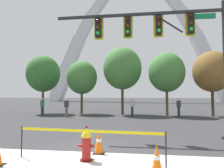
% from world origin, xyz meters
% --- Properties ---
extents(ground_plane, '(240.00, 240.00, 0.00)m').
position_xyz_m(ground_plane, '(0.00, 0.00, 0.00)').
color(ground_plane, '#333335').
extents(fire_hydrant, '(0.46, 0.48, 0.99)m').
position_xyz_m(fire_hydrant, '(0.15, -0.94, 0.47)').
color(fire_hydrant, '#5E0F0D').
rests_on(fire_hydrant, ground).
extents(caution_tape_barrier, '(4.26, 0.37, 0.94)m').
position_xyz_m(caution_tape_barrier, '(0.23, -1.04, 0.63)').
color(caution_tape_barrier, '#232326').
rests_on(caution_tape_barrier, ground).
extents(traffic_cone_by_hydrant, '(0.36, 0.36, 0.73)m').
position_xyz_m(traffic_cone_by_hydrant, '(2.07, -1.77, 0.36)').
color(traffic_cone_by_hydrant, black).
rests_on(traffic_cone_by_hydrant, ground).
extents(traffic_cone_mid_sidewalk, '(0.36, 0.36, 0.73)m').
position_xyz_m(traffic_cone_mid_sidewalk, '(0.35, -0.17, 0.36)').
color(traffic_cone_mid_sidewalk, black).
rests_on(traffic_cone_mid_sidewalk, ground).
extents(traffic_signal_gantry, '(7.82, 0.44, 6.00)m').
position_xyz_m(traffic_signal_gantry, '(2.93, 2.73, 4.40)').
color(traffic_signal_gantry, '#232326').
rests_on(traffic_signal_gantry, ground).
extents(monument_arch, '(49.82, 3.28, 36.29)m').
position_xyz_m(monument_arch, '(-0.00, 51.69, 15.92)').
color(monument_arch, silver).
rests_on(monument_arch, ground).
extents(tree_far_left, '(3.34, 3.34, 5.85)m').
position_xyz_m(tree_far_left, '(-8.13, 13.05, 4.00)').
color(tree_far_left, brown).
rests_on(tree_far_left, ground).
extents(tree_left_mid, '(3.00, 3.00, 5.25)m').
position_xyz_m(tree_left_mid, '(-4.12, 13.14, 3.59)').
color(tree_left_mid, brown).
rests_on(tree_left_mid, ground).
extents(tree_center_left, '(3.68, 3.68, 6.43)m').
position_xyz_m(tree_center_left, '(-0.09, 13.06, 4.40)').
color(tree_center_left, '#473323').
rests_on(tree_center_left, ground).
extents(tree_center_right, '(3.27, 3.27, 5.72)m').
position_xyz_m(tree_center_right, '(3.98, 12.57, 3.91)').
color(tree_center_right, brown).
rests_on(tree_center_right, ground).
extents(tree_right_mid, '(3.27, 3.27, 5.73)m').
position_xyz_m(tree_right_mid, '(7.85, 12.52, 3.92)').
color(tree_right_mid, '#473323').
rests_on(tree_right_mid, ground).
extents(pedestrian_walking_left, '(0.39, 0.37, 1.59)m').
position_xyz_m(pedestrian_walking_left, '(0.89, 11.55, 0.82)').
color(pedestrian_walking_left, '#232847').
rests_on(pedestrian_walking_left, ground).
extents(pedestrian_standing_center, '(0.35, 0.22, 1.59)m').
position_xyz_m(pedestrian_standing_center, '(-4.57, 10.17, 0.82)').
color(pedestrian_standing_center, brown).
rests_on(pedestrian_standing_center, ground).
extents(pedestrian_walking_right, '(0.35, 0.22, 1.59)m').
position_xyz_m(pedestrian_walking_right, '(4.80, 11.46, 0.82)').
color(pedestrian_walking_right, '#232847').
rests_on(pedestrian_walking_right, ground).
extents(pedestrian_near_trees, '(0.39, 0.35, 1.59)m').
position_xyz_m(pedestrian_near_trees, '(-7.06, 10.82, 0.82)').
color(pedestrian_near_trees, '#232847').
rests_on(pedestrian_near_trees, ground).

